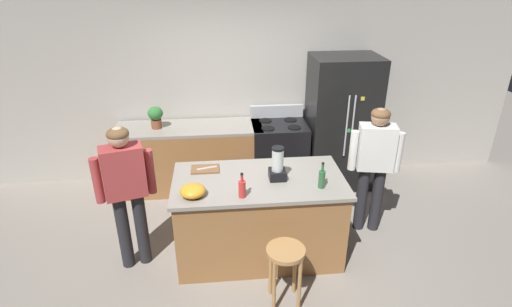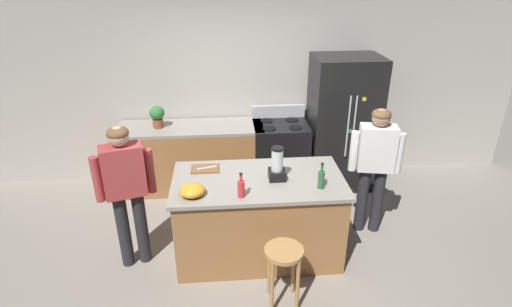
# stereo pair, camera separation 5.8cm
# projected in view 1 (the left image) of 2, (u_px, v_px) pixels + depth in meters

# --- Properties ---
(ground_plane) EXTENTS (14.00, 14.00, 0.00)m
(ground_plane) POSITION_uv_depth(u_px,v_px,m) (259.00, 251.00, 4.57)
(ground_plane) COLOR gray
(back_wall) EXTENTS (8.00, 0.10, 2.70)m
(back_wall) POSITION_uv_depth(u_px,v_px,m) (245.00, 88.00, 5.74)
(back_wall) COLOR #BCB7AD
(back_wall) RESTS_ON ground_plane
(kitchen_island) EXTENTS (1.78, 0.95, 0.94)m
(kitchen_island) POSITION_uv_depth(u_px,v_px,m) (259.00, 217.00, 4.36)
(kitchen_island) COLOR #9E6B3D
(kitchen_island) RESTS_ON ground_plane
(back_counter_run) EXTENTS (2.00, 0.64, 0.94)m
(back_counter_run) POSITION_uv_depth(u_px,v_px,m) (191.00, 158.00, 5.69)
(back_counter_run) COLOR #9E6B3D
(back_counter_run) RESTS_ON ground_plane
(refrigerator) EXTENTS (0.90, 0.73, 1.86)m
(refrigerator) POSITION_uv_depth(u_px,v_px,m) (341.00, 123.00, 5.63)
(refrigerator) COLOR black
(refrigerator) RESTS_ON ground_plane
(stove_range) EXTENTS (0.76, 0.65, 1.12)m
(stove_range) POSITION_uv_depth(u_px,v_px,m) (279.00, 154.00, 5.77)
(stove_range) COLOR black
(stove_range) RESTS_ON ground_plane
(person_by_island_left) EXTENTS (0.59, 0.32, 1.58)m
(person_by_island_left) POSITION_uv_depth(u_px,v_px,m) (126.00, 186.00, 3.99)
(person_by_island_left) COLOR #26262B
(person_by_island_left) RESTS_ON ground_plane
(person_by_sink_right) EXTENTS (0.60, 0.29, 1.55)m
(person_by_sink_right) POSITION_uv_depth(u_px,v_px,m) (375.00, 159.00, 4.57)
(person_by_sink_right) COLOR #26262B
(person_by_sink_right) RESTS_ON ground_plane
(bar_stool) EXTENTS (0.36, 0.36, 0.63)m
(bar_stool) POSITION_uv_depth(u_px,v_px,m) (285.00, 261.00, 3.68)
(bar_stool) COLOR #B7844C
(bar_stool) RESTS_ON ground_plane
(potted_plant) EXTENTS (0.20, 0.20, 0.30)m
(potted_plant) POSITION_uv_depth(u_px,v_px,m) (156.00, 116.00, 5.37)
(potted_plant) COLOR brown
(potted_plant) RESTS_ON back_counter_run
(blender_appliance) EXTENTS (0.17, 0.17, 0.36)m
(blender_appliance) POSITION_uv_depth(u_px,v_px,m) (278.00, 166.00, 4.10)
(blender_appliance) COLOR black
(blender_appliance) RESTS_ON kitchen_island
(bottle_soda) EXTENTS (0.07, 0.07, 0.26)m
(bottle_soda) POSITION_uv_depth(u_px,v_px,m) (242.00, 188.00, 3.81)
(bottle_soda) COLOR red
(bottle_soda) RESTS_ON kitchen_island
(bottle_olive_oil) EXTENTS (0.07, 0.07, 0.28)m
(bottle_olive_oil) POSITION_uv_depth(u_px,v_px,m) (322.00, 179.00, 3.96)
(bottle_olive_oil) COLOR #2D6638
(bottle_olive_oil) RESTS_ON kitchen_island
(mixing_bowl) EXTENTS (0.25, 0.25, 0.11)m
(mixing_bowl) POSITION_uv_depth(u_px,v_px,m) (193.00, 191.00, 3.84)
(mixing_bowl) COLOR orange
(mixing_bowl) RESTS_ON kitchen_island
(cutting_board) EXTENTS (0.30, 0.20, 0.02)m
(cutting_board) POSITION_uv_depth(u_px,v_px,m) (205.00, 169.00, 4.34)
(cutting_board) COLOR brown
(cutting_board) RESTS_ON kitchen_island
(chef_knife) EXTENTS (0.22, 0.09, 0.01)m
(chef_knife) POSITION_uv_depth(u_px,v_px,m) (207.00, 168.00, 4.34)
(chef_knife) COLOR #B7BABF
(chef_knife) RESTS_ON cutting_board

